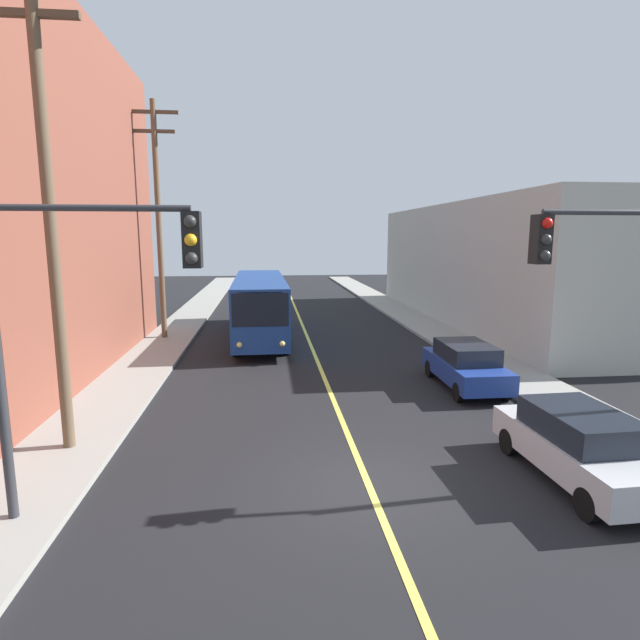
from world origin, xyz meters
The scene contains 12 objects.
ground_plane centered at (0.00, 0.00, 0.00)m, with size 120.00×120.00×0.00m, color black.
sidewalk_left centered at (-7.25, 10.00, 0.07)m, with size 2.50×90.00×0.15m, color gray.
sidewalk_right centered at (7.25, 10.00, 0.07)m, with size 2.50×90.00×0.15m, color gray.
lane_stripe_center centered at (0.00, 15.00, 0.01)m, with size 0.16×60.00×0.01m, color #D8CC4C.
building_right_warehouse centered at (14.49, 20.61, 3.65)m, with size 12.00×26.12×7.30m.
city_bus centered at (-2.51, 16.69, 1.82)m, with size 2.74×12.19×3.20m.
parked_car_silver centered at (4.65, -0.23, 0.84)m, with size 1.93×4.45×1.62m.
parked_car_blue centered at (4.88, 6.74, 0.84)m, with size 1.85×4.42×1.62m.
utility_pole_near centered at (-7.14, 2.53, 6.44)m, with size 2.40×0.28×11.53m.
utility_pole_mid centered at (-7.50, 16.54, 6.58)m, with size 2.40×0.28×11.81m.
traffic_signal_left_corner centered at (-5.41, -0.75, 4.30)m, with size 3.75×0.48×6.00m.
traffic_signal_right_corner centered at (5.41, -0.19, 4.30)m, with size 3.75×0.48×6.00m.
Camera 1 is at (-2.14, -10.02, 5.36)m, focal length 28.22 mm.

